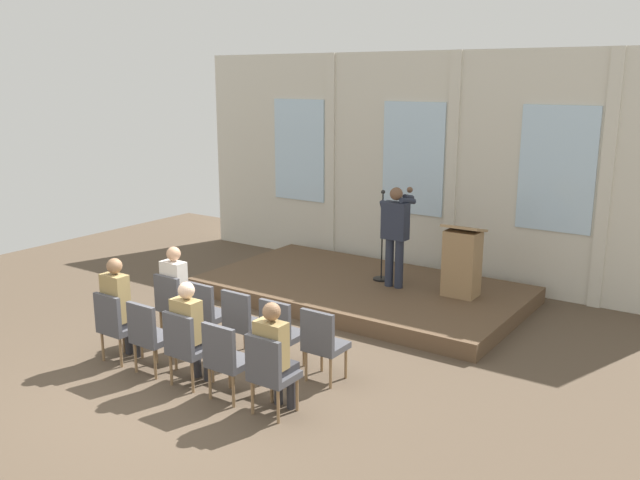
% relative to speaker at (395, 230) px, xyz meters
% --- Properties ---
extents(ground_plane, '(15.45, 15.45, 0.00)m').
position_rel_speaker_xyz_m(ground_plane, '(-0.53, -4.27, -1.22)').
color(ground_plane, brown).
extents(rear_partition, '(9.66, 0.14, 4.08)m').
position_rel_speaker_xyz_m(rear_partition, '(-0.50, 1.66, 0.83)').
color(rear_partition, beige).
rests_on(rear_partition, ground).
extents(stage_platform, '(5.25, 2.99, 0.26)m').
position_rel_speaker_xyz_m(stage_platform, '(-0.53, -0.13, -1.09)').
color(stage_platform, brown).
rests_on(stage_platform, ground).
extents(speaker, '(0.50, 0.69, 1.66)m').
position_rel_speaker_xyz_m(speaker, '(0.00, 0.00, 0.00)').
color(speaker, '#232838').
rests_on(speaker, stage_platform).
extents(mic_stand, '(0.28, 0.28, 1.55)m').
position_rel_speaker_xyz_m(mic_stand, '(-0.36, 0.20, -0.63)').
color(mic_stand, black).
rests_on(mic_stand, stage_platform).
extents(lectern, '(0.60, 0.48, 1.16)m').
position_rel_speaker_xyz_m(lectern, '(1.10, 0.18, -0.41)').
color(lectern, '#93724C').
rests_on(lectern, stage_platform).
extents(chair_r0_c0, '(0.46, 0.44, 0.94)m').
position_rel_speaker_xyz_m(chair_r0_c0, '(-1.81, -3.19, -0.69)').
color(chair_r0_c0, olive).
rests_on(chair_r0_c0, ground).
extents(audience_r0_c0, '(0.36, 0.39, 1.33)m').
position_rel_speaker_xyz_m(audience_r0_c0, '(-1.81, -3.11, -0.49)').
color(audience_r0_c0, '#2D2D33').
rests_on(audience_r0_c0, ground).
extents(chair_r0_c1, '(0.46, 0.44, 0.94)m').
position_rel_speaker_xyz_m(chair_r0_c1, '(-1.17, -3.19, -0.69)').
color(chair_r0_c1, olive).
rests_on(chair_r0_c1, ground).
extents(chair_r0_c2, '(0.46, 0.44, 0.94)m').
position_rel_speaker_xyz_m(chair_r0_c2, '(-0.53, -3.19, -0.69)').
color(chair_r0_c2, olive).
rests_on(chair_r0_c2, ground).
extents(chair_r0_c3, '(0.46, 0.44, 0.94)m').
position_rel_speaker_xyz_m(chair_r0_c3, '(0.11, -3.19, -0.69)').
color(chair_r0_c3, olive).
rests_on(chair_r0_c3, ground).
extents(chair_r0_c4, '(0.46, 0.44, 0.94)m').
position_rel_speaker_xyz_m(chair_r0_c4, '(0.75, -3.19, -0.69)').
color(chair_r0_c4, olive).
rests_on(chair_r0_c4, ground).
extents(chair_r1_c0, '(0.46, 0.44, 0.94)m').
position_rel_speaker_xyz_m(chair_r1_c0, '(-1.81, -4.21, -0.69)').
color(chair_r1_c0, olive).
rests_on(chair_r1_c0, ground).
extents(audience_r1_c0, '(0.36, 0.39, 1.39)m').
position_rel_speaker_xyz_m(audience_r1_c0, '(-1.81, -4.13, -0.46)').
color(audience_r1_c0, '#2D2D33').
rests_on(audience_r1_c0, ground).
extents(chair_r1_c1, '(0.46, 0.44, 0.94)m').
position_rel_speaker_xyz_m(chair_r1_c1, '(-1.17, -4.21, -0.69)').
color(chair_r1_c1, olive).
rests_on(chair_r1_c1, ground).
extents(chair_r1_c2, '(0.46, 0.44, 0.94)m').
position_rel_speaker_xyz_m(chair_r1_c2, '(-0.53, -4.21, -0.69)').
color(chair_r1_c2, olive).
rests_on(chair_r1_c2, ground).
extents(audience_r1_c2, '(0.36, 0.39, 1.30)m').
position_rel_speaker_xyz_m(audience_r1_c2, '(-0.53, -4.12, -0.50)').
color(audience_r1_c2, '#2D2D33').
rests_on(audience_r1_c2, ground).
extents(chair_r1_c3, '(0.46, 0.44, 0.94)m').
position_rel_speaker_xyz_m(chair_r1_c3, '(0.11, -4.21, -0.69)').
color(chair_r1_c3, olive).
rests_on(chair_r1_c3, ground).
extents(chair_r1_c4, '(0.46, 0.44, 0.94)m').
position_rel_speaker_xyz_m(chair_r1_c4, '(0.75, -4.21, -0.69)').
color(chair_r1_c4, olive).
rests_on(chair_r1_c4, ground).
extents(audience_r1_c4, '(0.36, 0.39, 1.29)m').
position_rel_speaker_xyz_m(audience_r1_c4, '(0.75, -4.12, -0.50)').
color(audience_r1_c4, '#2D2D33').
rests_on(audience_r1_c4, ground).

